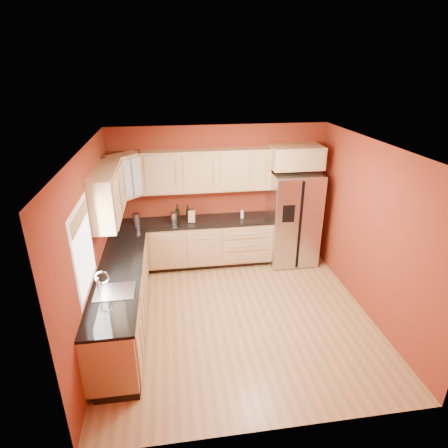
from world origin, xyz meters
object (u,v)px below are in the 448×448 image
at_px(wine_bottle_a, 188,213).
at_px(knife_block, 192,216).
at_px(canister_left, 174,218).
at_px(refrigerator, 292,218).
at_px(soap_dispenser, 242,214).

distance_m(wine_bottle_a, knife_block, 0.09).
height_order(canister_left, knife_block, knife_block).
bearing_deg(knife_block, refrigerator, 12.07).
distance_m(refrigerator, soap_dispenser, 0.97).
xyz_separation_m(knife_block, soap_dispenser, (0.94, 0.06, -0.03)).
xyz_separation_m(refrigerator, knife_block, (-1.91, 0.02, 0.14)).
distance_m(knife_block, soap_dispenser, 0.95).
bearing_deg(soap_dispenser, canister_left, -176.85).
bearing_deg(canister_left, wine_bottle_a, 13.32).
distance_m(canister_left, soap_dispenser, 1.27).
bearing_deg(canister_left, refrigerator, -0.04).
relative_size(refrigerator, soap_dispenser, 10.64).
relative_size(wine_bottle_a, knife_block, 1.41).
xyz_separation_m(refrigerator, soap_dispenser, (-0.96, 0.07, 0.11)).
xyz_separation_m(refrigerator, canister_left, (-2.23, 0.00, 0.13)).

